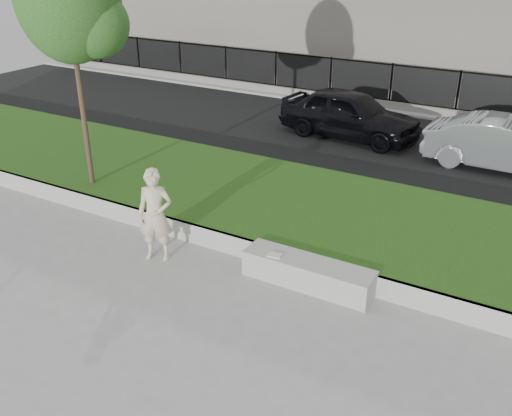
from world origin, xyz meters
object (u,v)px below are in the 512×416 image
Objects in this scene: stone_bench at (308,273)px; car_dark at (350,114)px; book at (275,255)px; car_silver at (505,145)px; man at (155,215)px.

car_dark is (-2.34, 7.73, 0.51)m from stone_bench.
car_silver is (2.56, 7.41, 0.20)m from book.
book is 7.84m from car_silver.
stone_bench is at bearing 5.99° from book.
man is 0.45× the size of car_silver.
man is 9.18m from car_silver.
car_silver is at bearing 64.00° from book.
car_dark is at bearing 106.83° from stone_bench.
book reaches higher than stone_bench.
man reaches higher than car_silver.
man is 2.29m from book.
car_silver is at bearing 74.69° from stone_bench.
car_silver reaches higher than book.
man is 7.48× the size of book.
car_dark is at bearing 62.63° from man.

